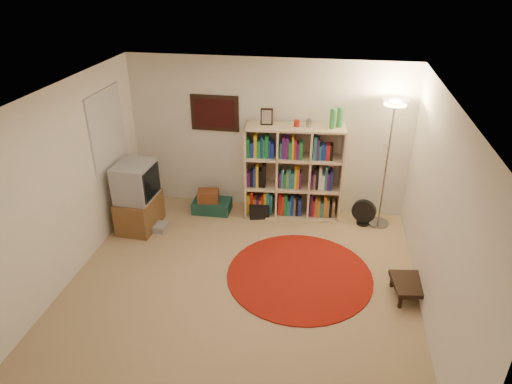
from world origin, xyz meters
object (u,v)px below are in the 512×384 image
(tv_stand, at_px, (138,197))
(side_table, at_px, (413,285))
(floor_fan, at_px, (364,212))
(bookshelf, at_px, (292,173))
(suitcase, at_px, (212,206))
(floor_lamp, at_px, (392,123))

(tv_stand, bearing_deg, side_table, -11.67)
(floor_fan, height_order, tv_stand, tv_stand)
(bookshelf, relative_size, suitcase, 2.95)
(floor_lamp, xyz_separation_m, suitcase, (-2.73, -0.05, -1.60))
(floor_lamp, height_order, tv_stand, floor_lamp)
(floor_lamp, bearing_deg, floor_fan, -167.20)
(floor_lamp, distance_m, suitcase, 3.16)
(floor_lamp, bearing_deg, side_table, -80.16)
(tv_stand, bearing_deg, bookshelf, 21.86)
(suitcase, relative_size, side_table, 1.08)
(side_table, bearing_deg, suitcase, 150.91)
(bookshelf, height_order, floor_fan, bookshelf)
(bookshelf, height_order, tv_stand, bookshelf)
(floor_lamp, distance_m, side_table, 2.32)
(floor_fan, distance_m, side_table, 1.77)
(tv_stand, relative_size, side_table, 1.89)
(tv_stand, bearing_deg, suitcase, 36.84)
(floor_fan, bearing_deg, suitcase, -166.36)
(tv_stand, xyz_separation_m, suitcase, (0.98, 0.67, -0.42))
(suitcase, bearing_deg, floor_lamp, 0.04)
(tv_stand, xyz_separation_m, side_table, (4.01, -1.02, -0.33))
(floor_fan, bearing_deg, floor_lamp, 26.60)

